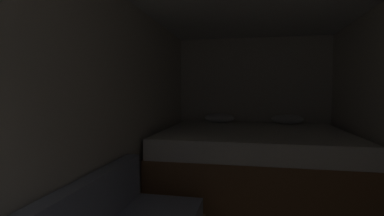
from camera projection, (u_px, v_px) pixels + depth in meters
The scene contains 3 objects.
wall_back at pixel (252, 104), 4.61m from camera, with size 2.48×0.05×2.13m, color beige.
wall_left at pixel (113, 115), 2.46m from camera, with size 0.05×4.83×2.13m, color beige.
bed at pixel (253, 160), 3.63m from camera, with size 2.26×1.96×0.93m.
Camera 1 is at (-0.06, -0.50, 1.26)m, focal length 26.48 mm.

